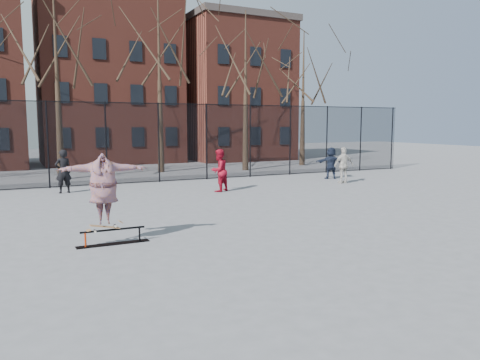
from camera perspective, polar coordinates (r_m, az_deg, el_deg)
name	(u,v)px	position (r m, az deg, el deg)	size (l,w,h in m)	color
ground	(263,242)	(11.81, 2.81, -7.60)	(100.00, 100.00, 0.00)	slate
skate_rail	(113,238)	(12.00, -15.20, -6.85)	(1.77, 0.27, 0.39)	black
skateboard	(105,228)	(11.91, -16.15, -5.60)	(0.76, 0.18, 0.09)	#915E3A
skater	(104,191)	(11.75, -16.30, -1.27)	(2.12, 0.58, 1.72)	#4A3E9C
bystander_black	(63,171)	(21.29, -20.74, 0.99)	(0.68, 0.45, 1.86)	black
bystander_red	(219,170)	(20.36, -2.57, 1.17)	(0.90, 0.70, 1.85)	maroon
bystander_white	(344,165)	(23.75, 12.53, 1.76)	(1.05, 0.44, 1.80)	#BAB5AC
bystander_navy	(331,163)	(25.59, 11.02, 2.05)	(1.58, 0.50, 1.71)	#1A2134
fence	(135,142)	(23.67, -12.70, 4.54)	(34.03, 0.07, 4.00)	black
tree_row	(110,44)	(28.01, -15.56, 15.69)	(33.66, 7.46, 10.67)	black
rowhouses	(101,81)	(36.67, -16.61, 11.47)	(29.00, 7.00, 13.00)	maroon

